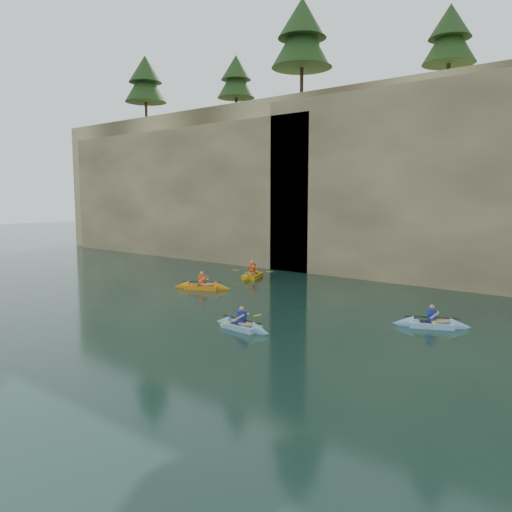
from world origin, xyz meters
The scene contains 11 objects.
ground centered at (0.00, 0.00, 0.00)m, with size 160.00×160.00×0.00m, color black.
cliff centered at (0.00, 30.00, 6.00)m, with size 70.00×16.00×12.00m, color tan.
cliff_slab_west centered at (-20.00, 22.60, 5.28)m, with size 26.00×2.40×10.56m, color tan.
cliff_slab_center centered at (2.00, 22.60, 5.70)m, with size 24.00×2.40×11.40m, color tan.
sea_cave_west centered at (-18.00, 21.95, 2.00)m, with size 4.50×1.00×4.00m, color black.
sea_cave_center centered at (-4.00, 21.95, 1.60)m, with size 3.50×1.00×3.20m, color black.
cliff_pines centered at (0.00, 25.00, 15.91)m, with size 56.00×6.00×7.83m, color black, non-canonical shape.
kayaker_orange centered at (-8.30, 13.25, 0.15)m, with size 3.11×2.13×1.19m.
kayaker_ltblue_near centered at (-1.41, 8.52, 0.13)m, with size 2.78×2.16×1.08m.
kayaker_yellow centered at (-8.58, 17.80, 0.17)m, with size 2.44×3.31×1.34m.
kayaker_ltblue_mid centered at (3.95, 13.28, 0.13)m, with size 2.86×2.00×1.08m.
Camera 1 is at (10.44, -5.16, 4.94)m, focal length 35.00 mm.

